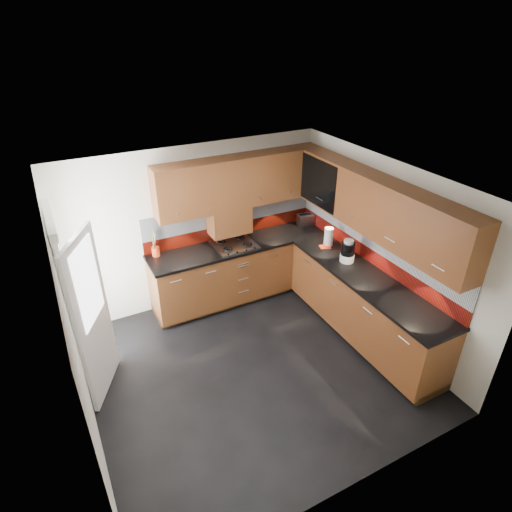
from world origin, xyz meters
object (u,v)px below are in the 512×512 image
gas_hob (235,245)px  toaster (306,220)px  utensil_pot (156,250)px  food_processor (348,252)px

gas_hob → toaster: toaster is taller
utensil_pot → toaster: size_ratio=1.39×
gas_hob → toaster: (1.30, 0.11, 0.07)m
utensil_pot → food_processor: 2.64m
gas_hob → utensil_pot: bearing=168.0°
utensil_pot → food_processor: size_ratio=1.19×
gas_hob → food_processor: food_processor is taller
gas_hob → utensil_pot: utensil_pot is taller
toaster → food_processor: bearing=-96.1°
food_processor → utensil_pot: bearing=149.2°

